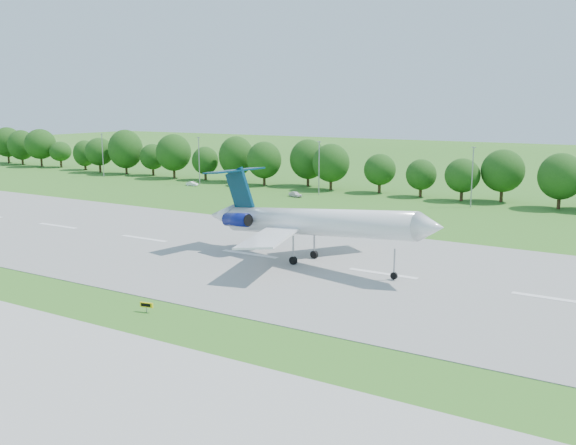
# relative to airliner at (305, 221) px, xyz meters

# --- Properties ---
(ground) EXTENTS (600.00, 600.00, 0.00)m
(ground) POSITION_rel_airliner_xyz_m (-8.64, -25.32, -5.63)
(ground) COLOR #2E671B
(ground) RESTS_ON ground
(runway) EXTENTS (400.00, 45.00, 0.08)m
(runway) POSITION_rel_airliner_xyz_m (-8.64, -0.32, -5.59)
(runway) COLOR gray
(runway) RESTS_ON ground
(tree_line) EXTENTS (288.40, 8.40, 10.40)m
(tree_line) POSITION_rel_airliner_xyz_m (-8.64, 66.68, 0.56)
(tree_line) COLOR #382314
(tree_line) RESTS_ON ground
(light_poles) EXTENTS (175.90, 0.25, 12.19)m
(light_poles) POSITION_rel_airliner_xyz_m (-11.14, 56.68, 0.71)
(light_poles) COLOR gray
(light_poles) RESTS_ON ground
(airliner) EXTENTS (38.17, 27.37, 11.90)m
(airliner) POSITION_rel_airliner_xyz_m (0.00, 0.00, 0.00)
(airliner) COLOR white
(airliner) RESTS_ON ground
(taxi_sign_centre) EXTENTS (1.47, 0.45, 1.03)m
(taxi_sign_centre) POSITION_rel_airliner_xyz_m (-3.39, -26.34, -4.87)
(taxi_sign_centre) COLOR gray
(taxi_sign_centre) RESTS_ON ground
(service_vehicle_a) EXTENTS (3.28, 1.32, 1.06)m
(service_vehicle_a) POSITION_rel_airliner_xyz_m (-63.70, 53.65, -5.10)
(service_vehicle_a) COLOR white
(service_vehicle_a) RESTS_ON ground
(service_vehicle_b) EXTENTS (3.91, 2.73, 1.24)m
(service_vehicle_b) POSITION_rel_airliner_xyz_m (-31.37, 50.66, -5.01)
(service_vehicle_b) COLOR silver
(service_vehicle_b) RESTS_ON ground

